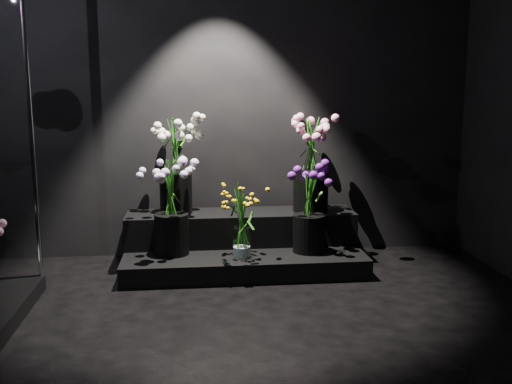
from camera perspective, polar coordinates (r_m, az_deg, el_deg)
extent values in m
plane|color=black|center=(3.05, 0.08, -16.68)|extent=(4.00, 4.00, 0.00)
plane|color=black|center=(4.71, -2.63, 10.57)|extent=(4.00, 0.00, 4.00)
plane|color=black|center=(0.76, 17.23, 10.48)|extent=(4.00, 0.00, 4.00)
cube|color=black|center=(4.46, -1.28, -6.69)|extent=(1.82, 0.81, 0.15)
cube|color=black|center=(4.60, -1.50, -3.55)|extent=(1.82, 0.40, 0.25)
cylinder|color=white|center=(4.21, -1.43, -5.03)|extent=(0.13, 0.13, 0.23)
cylinder|color=black|center=(4.32, -8.41, -4.18)|extent=(0.26, 0.26, 0.31)
cylinder|color=black|center=(4.36, 5.31, -4.14)|extent=(0.24, 0.24, 0.29)
cylinder|color=black|center=(4.55, -8.01, -0.07)|extent=(0.25, 0.25, 0.32)
cylinder|color=black|center=(4.59, 5.49, 0.18)|extent=(0.28, 0.28, 0.34)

